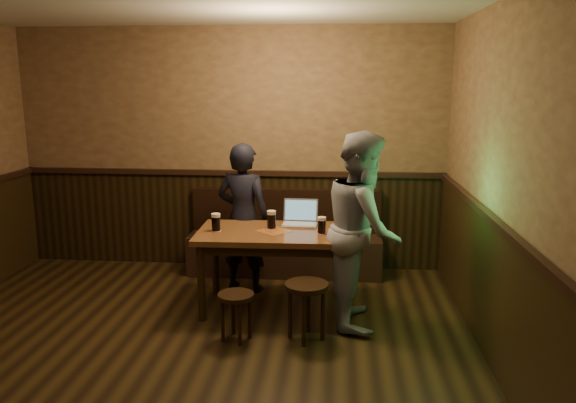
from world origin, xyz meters
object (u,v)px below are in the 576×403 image
(pint_left, at_px, (216,222))
(person_suit, at_px, (243,218))
(stool_left, at_px, (236,303))
(stool_right, at_px, (306,295))
(pint_right, at_px, (322,225))
(person_grey, at_px, (363,229))
(pub_table, at_px, (274,241))
(pint_mid, at_px, (271,220))
(bench, at_px, (285,246))
(laptop, at_px, (300,218))

(pint_left, distance_m, person_suit, 0.58)
(stool_left, bearing_deg, stool_right, 6.58)
(pint_right, bearing_deg, person_grey, -23.56)
(pub_table, xyz_separation_m, pint_mid, (-0.04, 0.09, 0.19))
(stool_right, height_order, person_grey, person_grey)
(stool_right, height_order, person_suit, person_suit)
(stool_left, bearing_deg, person_grey, 24.87)
(stool_right, height_order, pint_right, pint_right)
(stool_left, bearing_deg, pub_table, 71.01)
(bench, bearing_deg, pint_mid, -92.12)
(pub_table, height_order, person_suit, person_suit)
(stool_right, height_order, laptop, laptop)
(pint_mid, bearing_deg, laptop, 36.47)
(pub_table, bearing_deg, person_suit, 126.45)
(pint_mid, distance_m, pint_right, 0.51)
(stool_right, xyz_separation_m, laptop, (-0.12, 0.93, 0.44))
(pub_table, height_order, pint_mid, pint_mid)
(person_suit, bearing_deg, pint_right, 160.24)
(stool_left, distance_m, laptop, 1.22)
(pint_mid, height_order, person_grey, person_grey)
(laptop, relative_size, person_grey, 0.20)
(stool_left, relative_size, person_grey, 0.24)
(bench, bearing_deg, stool_left, -97.84)
(stool_right, xyz_separation_m, pint_right, (0.11, 0.59, 0.46))
(pint_right, height_order, person_grey, person_grey)
(pint_right, bearing_deg, stool_left, -136.61)
(pint_mid, bearing_deg, person_suit, 130.26)
(stool_left, xyz_separation_m, laptop, (0.47, 1.00, 0.51))
(laptop, height_order, person_suit, person_suit)
(bench, bearing_deg, pint_right, -68.30)
(stool_left, height_order, pint_mid, pint_mid)
(person_grey, bearing_deg, person_suit, 59.69)
(person_grey, bearing_deg, laptop, 50.36)
(pint_right, height_order, laptop, laptop)
(pint_right, distance_m, person_suit, 1.00)
(pub_table, height_order, laptop, laptop)
(stool_right, relative_size, pint_right, 3.11)
(pint_left, relative_size, person_suit, 0.11)
(stool_right, relative_size, person_suit, 0.32)
(bench, relative_size, person_suit, 1.40)
(bench, distance_m, pint_mid, 1.14)
(stool_right, relative_size, pint_mid, 2.81)
(pub_table, bearing_deg, pint_mid, 112.02)
(pub_table, relative_size, person_grey, 0.84)
(stool_right, bearing_deg, laptop, 97.35)
(laptop, bearing_deg, pint_left, -154.20)
(stool_right, xyz_separation_m, pint_mid, (-0.38, 0.74, 0.47))
(person_grey, bearing_deg, pint_right, 66.64)
(bench, relative_size, pint_mid, 12.30)
(stool_left, distance_m, pint_left, 0.91)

